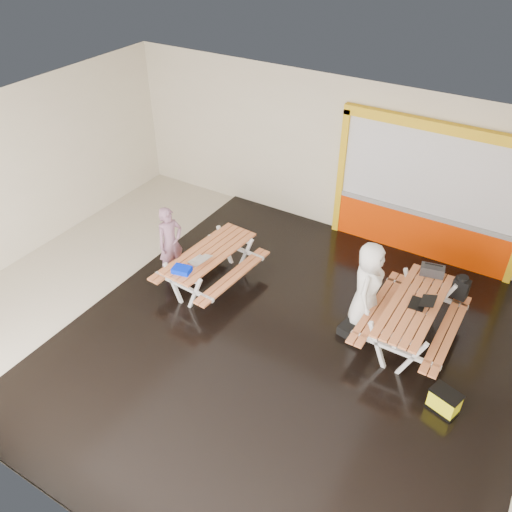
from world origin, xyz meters
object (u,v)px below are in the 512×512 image
Objects in this scene: person_right at (368,286)px; laptop_left at (200,260)px; toolbox at (432,271)px; backpack at (461,287)px; picnic_table_right at (413,313)px; fluke_bag at (444,401)px; person_left at (170,243)px; laptop_right at (421,303)px; blue_pouch at (182,270)px; dark_case at (353,331)px; picnic_table_left at (210,260)px.

laptop_left is (-2.97, -0.86, -0.04)m from person_right.
backpack is (0.53, 0.00, -0.16)m from toolbox.
backpack is at bearing 0.33° from toolbox.
backpack is at bearing 22.55° from laptop_left.
picnic_table_right is 0.97m from toolbox.
picnic_table_right is 1.58m from fluke_bag.
person_right is (3.81, 0.68, 0.05)m from person_left.
fluke_bag is (0.93, -2.12, -0.73)m from toolbox.
laptop_right is at bearing 125.04° from fluke_bag.
laptop_left is 1.25× the size of blue_pouch.
laptop_right reaches higher than blue_pouch.
toolbox is at bearing -51.94° from person_right.
toolbox reaches higher than laptop_right.
person_left is 3.86m from dark_case.
laptop_right is 0.92m from toolbox.
picnic_table_left is at bearing -172.56° from picnic_table_right.
picnic_table_right is at bearing -65.32° from person_left.
backpack is at bearing -56.42° from person_left.
picnic_table_left is 3.02m from dark_case.
picnic_table_left is 0.82m from blue_pouch.
dark_case is 0.88× the size of fluke_bag.
picnic_table_left is at bearing -159.63° from toolbox.
fluke_bag is at bearing -23.72° from dark_case.
laptop_right is at bearing 12.83° from laptop_left.
laptop_right reaches higher than fluke_bag.
blue_pouch is (-3.07, -1.27, -0.04)m from person_right.
picnic_table_right is at bearing -120.00° from backpack.
person_right reaches higher than picnic_table_left.
laptop_left is 0.98× the size of laptop_right.
laptop_right reaches higher than dark_case.
blue_pouch is 4.89m from fluke_bag.
picnic_table_left is 3.88m from picnic_table_right.
person_right is (3.00, 0.48, 0.28)m from picnic_table_left.
laptop_right is at bearing -84.62° from toolbox.
backpack is (4.45, 2.21, -0.07)m from blue_pouch.
laptop_right reaches higher than picnic_table_left.
backpack is 2.05m from dark_case.
toolbox is 0.56m from backpack.
person_right is 1.68m from backpack.
laptop_left is 0.93× the size of toolbox.
person_right reaches higher than laptop_right.
person_left reaches higher than dark_case.
toolbox is (0.84, 0.95, 0.05)m from person_right.
picnic_table_left is at bearing 88.98° from person_right.
blue_pouch is 3.25m from dark_case.
picnic_table_left is 4.19× the size of fluke_bag.
picnic_table_right is 0.88m from person_right.
blue_pouch is (-0.10, -0.41, -0.00)m from laptop_left.
person_left reaches higher than toolbox.
picnic_table_left is at bearing -178.08° from dark_case.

